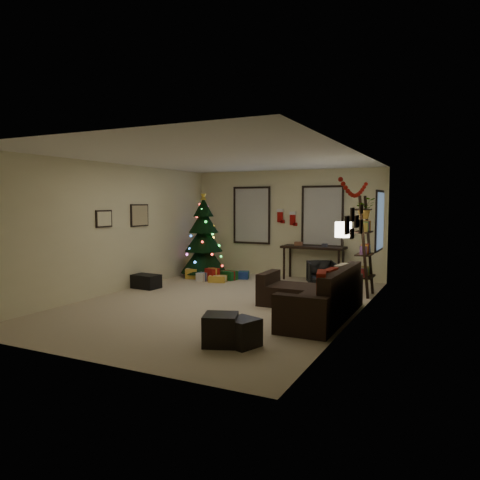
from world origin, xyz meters
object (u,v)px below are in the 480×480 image
at_px(desk_chair, 321,273).
at_px(desk, 313,250).
at_px(bookshelf, 365,248).
at_px(christmas_tree, 204,241).
at_px(sofa, 316,299).

bearing_deg(desk_chair, desk, 95.77).
xyz_separation_m(desk, bookshelf, (1.49, -1.36, 0.25)).
height_order(christmas_tree, sofa, christmas_tree).
height_order(desk, desk_chair, desk).
distance_m(christmas_tree, desk_chair, 3.13).
bearing_deg(desk, christmas_tree, -165.77).
relative_size(sofa, desk, 1.64).
height_order(desk, bookshelf, bookshelf).
height_order(christmas_tree, bookshelf, christmas_tree).
bearing_deg(desk_chair, sofa, -100.37).
distance_m(christmas_tree, bookshelf, 4.23).
bearing_deg(bookshelf, desk, 137.50).
bearing_deg(sofa, desk, 107.61).
relative_size(christmas_tree, desk_chair, 3.86).
xyz_separation_m(christmas_tree, desk_chair, (3.07, 0.03, -0.62)).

